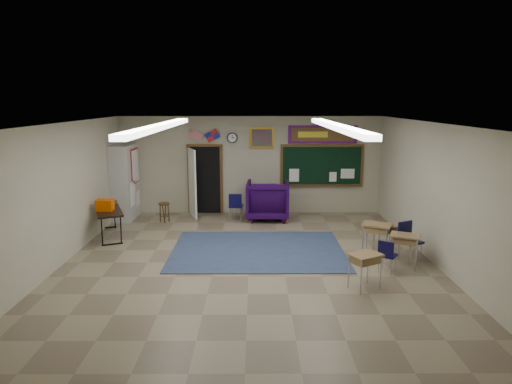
{
  "coord_description": "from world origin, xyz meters",
  "views": [
    {
      "loc": [
        0.12,
        -9.43,
        3.46
      ],
      "look_at": [
        0.16,
        1.5,
        1.26
      ],
      "focal_mm": 32.0,
      "sensor_mm": 36.0,
      "label": 1
    }
  ],
  "objects_px": {
    "student_desk_front_right": "(387,237)",
    "wooden_stool": "(164,212)",
    "folding_table": "(108,221)",
    "wingback_armchair": "(268,200)",
    "student_desk_front_left": "(377,238)"
  },
  "relations": [
    {
      "from": "student_desk_front_right",
      "to": "wooden_stool",
      "type": "relative_size",
      "value": 1.23
    },
    {
      "from": "student_desk_front_right",
      "to": "wooden_stool",
      "type": "distance_m",
      "value": 6.29
    },
    {
      "from": "wingback_armchair",
      "to": "student_desk_front_right",
      "type": "bearing_deg",
      "value": 132.83
    },
    {
      "from": "wingback_armchair",
      "to": "student_desk_front_right",
      "type": "height_order",
      "value": "wingback_armchair"
    },
    {
      "from": "student_desk_front_right",
      "to": "folding_table",
      "type": "height_order",
      "value": "folding_table"
    },
    {
      "from": "student_desk_front_right",
      "to": "wooden_stool",
      "type": "height_order",
      "value": "student_desk_front_right"
    },
    {
      "from": "wingback_armchair",
      "to": "wooden_stool",
      "type": "distance_m",
      "value": 3.03
    },
    {
      "from": "wingback_armchair",
      "to": "folding_table",
      "type": "height_order",
      "value": "wingback_armchair"
    },
    {
      "from": "student_desk_front_left",
      "to": "wooden_stool",
      "type": "xyz_separation_m",
      "value": [
        -5.36,
        2.94,
        -0.13
      ]
    },
    {
      "from": "student_desk_front_left",
      "to": "folding_table",
      "type": "height_order",
      "value": "folding_table"
    },
    {
      "from": "student_desk_front_left",
      "to": "wooden_stool",
      "type": "relative_size",
      "value": 1.36
    },
    {
      "from": "student_desk_front_left",
      "to": "wooden_stool",
      "type": "bearing_deg",
      "value": 177.85
    },
    {
      "from": "student_desk_front_right",
      "to": "wooden_stool",
      "type": "xyz_separation_m",
      "value": [
        -5.64,
        2.79,
        -0.09
      ]
    },
    {
      "from": "wingback_armchair",
      "to": "student_desk_front_left",
      "type": "distance_m",
      "value": 4.05
    },
    {
      "from": "folding_table",
      "to": "student_desk_front_left",
      "type": "bearing_deg",
      "value": -35.36
    }
  ]
}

